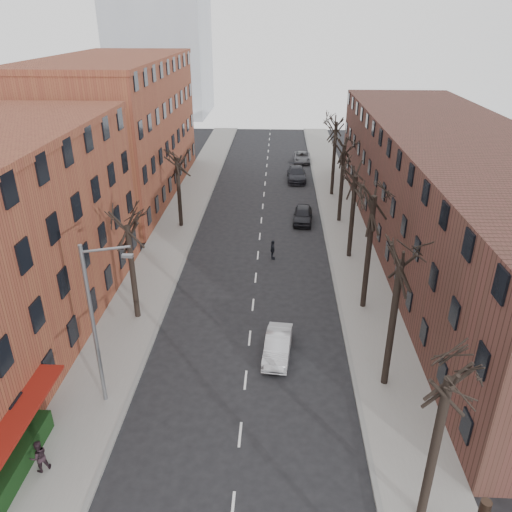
# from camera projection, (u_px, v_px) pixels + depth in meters

# --- Properties ---
(sidewalk_left) EXTENTS (4.00, 90.00, 0.15)m
(sidewalk_left) POSITION_uv_depth(u_px,v_px,m) (179.00, 222.00, 48.63)
(sidewalk_left) COLOR gray
(sidewalk_left) RESTS_ON ground
(sidewalk_right) EXTENTS (4.00, 90.00, 0.15)m
(sidewalk_right) POSITION_uv_depth(u_px,v_px,m) (344.00, 225.00, 47.96)
(sidewalk_right) COLOR gray
(sidewalk_right) RESTS_ON ground
(building_left_far) EXTENTS (12.00, 28.00, 14.00)m
(building_left_far) POSITION_uv_depth(u_px,v_px,m) (117.00, 130.00, 54.06)
(building_left_far) COLOR brown
(building_left_far) RESTS_ON ground
(building_right) EXTENTS (12.00, 50.00, 10.00)m
(building_right) POSITION_uv_depth(u_px,v_px,m) (453.00, 194.00, 40.99)
(building_right) COLOR #4A2922
(building_right) RESTS_ON ground
(awning_left) EXTENTS (1.20, 7.00, 0.15)m
(awning_left) POSITION_uv_depth(u_px,v_px,m) (31.00, 461.00, 22.63)
(awning_left) COLOR maroon
(awning_left) RESTS_ON ground
(hedge) EXTENTS (0.80, 6.00, 1.00)m
(hedge) POSITION_uv_depth(u_px,v_px,m) (15.00, 468.00, 21.45)
(hedge) COLOR black
(hedge) RESTS_ON sidewalk_left
(tree_right_b) EXTENTS (5.20, 5.20, 10.80)m
(tree_right_b) POSITION_uv_depth(u_px,v_px,m) (384.00, 384.00, 27.32)
(tree_right_b) COLOR black
(tree_right_b) RESTS_ON ground
(tree_right_c) EXTENTS (5.20, 5.20, 11.60)m
(tree_right_c) POSITION_uv_depth(u_px,v_px,m) (362.00, 307.00, 34.52)
(tree_right_c) COLOR black
(tree_right_c) RESTS_ON ground
(tree_right_d) EXTENTS (5.20, 5.20, 10.00)m
(tree_right_d) POSITION_uv_depth(u_px,v_px,m) (349.00, 257.00, 41.71)
(tree_right_d) COLOR black
(tree_right_d) RESTS_ON ground
(tree_right_e) EXTENTS (5.20, 5.20, 10.80)m
(tree_right_e) POSITION_uv_depth(u_px,v_px,m) (339.00, 222.00, 48.91)
(tree_right_e) COLOR black
(tree_right_e) RESTS_ON ground
(tree_right_f) EXTENTS (5.20, 5.20, 11.60)m
(tree_right_f) POSITION_uv_depth(u_px,v_px,m) (331.00, 195.00, 56.11)
(tree_right_f) COLOR black
(tree_right_f) RESTS_ON ground
(tree_left_a) EXTENTS (5.20, 5.20, 9.50)m
(tree_left_a) POSITION_uv_depth(u_px,v_px,m) (138.00, 318.00, 33.35)
(tree_left_a) COLOR black
(tree_left_a) RESTS_ON ground
(tree_left_b) EXTENTS (5.20, 5.20, 9.50)m
(tree_left_b) POSITION_uv_depth(u_px,v_px,m) (181.00, 227.00, 47.75)
(tree_left_b) COLOR black
(tree_left_b) RESTS_ON ground
(streetlight) EXTENTS (2.45, 0.22, 9.03)m
(streetlight) POSITION_uv_depth(u_px,v_px,m) (96.00, 320.00, 23.95)
(streetlight) COLOR slate
(streetlight) RESTS_ON ground
(silver_sedan) EXTENTS (1.85, 4.30, 1.38)m
(silver_sedan) POSITION_uv_depth(u_px,v_px,m) (278.00, 346.00, 29.36)
(silver_sedan) COLOR #A7A8AE
(silver_sedan) RESTS_ON ground
(parked_car_near) EXTENTS (2.15, 4.59, 1.52)m
(parked_car_near) POSITION_uv_depth(u_px,v_px,m) (303.00, 215.00, 48.50)
(parked_car_near) COLOR black
(parked_car_near) RESTS_ON ground
(parked_car_mid) EXTENTS (2.28, 5.49, 1.59)m
(parked_car_mid) POSITION_uv_depth(u_px,v_px,m) (297.00, 174.00, 60.89)
(parked_car_mid) COLOR black
(parked_car_mid) RESTS_ON ground
(parked_car_far) EXTENTS (2.26, 4.79, 1.32)m
(parked_car_far) POSITION_uv_depth(u_px,v_px,m) (302.00, 157.00, 68.67)
(parked_car_far) COLOR #5C5E64
(parked_car_far) RESTS_ON ground
(pedestrian_b) EXTENTS (0.98, 0.96, 1.60)m
(pedestrian_b) POSITION_uv_depth(u_px,v_px,m) (39.00, 456.00, 21.66)
(pedestrian_b) COLOR black
(pedestrian_b) RESTS_ON sidewalk_left
(pedestrian_crossing) EXTENTS (0.54, 1.01, 1.65)m
(pedestrian_crossing) POSITION_uv_depth(u_px,v_px,m) (273.00, 250.00, 41.07)
(pedestrian_crossing) COLOR black
(pedestrian_crossing) RESTS_ON ground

